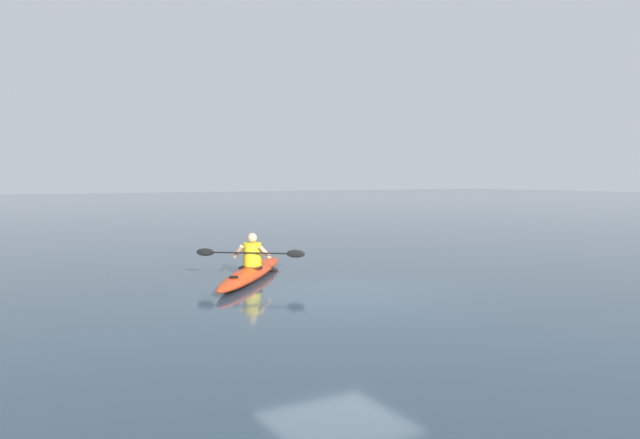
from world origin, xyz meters
TOP-DOWN VIEW (x-y plane):
  - ground_plane at (0.00, 0.00)m, footprint 160.00×160.00m
  - kayak at (0.69, -2.44)m, footprint 3.40×4.13m
  - kayaker at (0.67, -2.46)m, footprint 1.91×1.50m

SIDE VIEW (x-z plane):
  - ground_plane at x=0.00m, z-range 0.00..0.00m
  - kayak at x=0.69m, z-range 0.00..0.27m
  - kayaker at x=0.67m, z-range 0.21..0.92m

